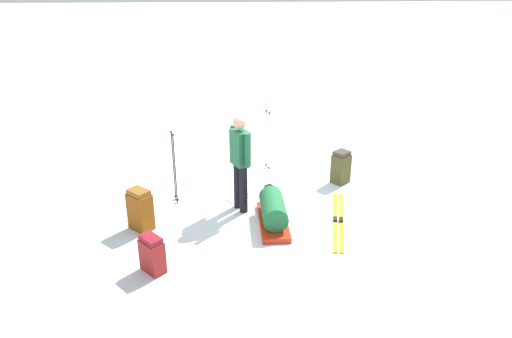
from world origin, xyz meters
The scene contains 10 objects.
ground_plane centered at (0.00, 0.00, 0.00)m, with size 80.00×80.00×0.00m, color white.
skier_standing centered at (0.14, -0.27, 0.95)m, with size 0.51×0.36×1.70m.
ski_pair_near centered at (-0.68, 0.29, 0.01)m, with size 1.23×1.66×0.05m.
ski_pair_far centered at (0.64, 1.35, 0.01)m, with size 1.98×0.55×0.05m.
backpack_large_dark centered at (0.74, -1.89, 0.34)m, with size 0.45×0.45×0.70m.
backpack_bright centered at (1.93, -1.53, 0.27)m, with size 0.41×0.40×0.55m.
backpack_small_spare centered at (-0.89, 1.68, 0.32)m, with size 0.41×0.41×0.65m.
ski_poles_planted_near centered at (-0.22, -1.43, 0.73)m, with size 0.22×0.11×1.32m.
ski_poles_planted_far centered at (-1.60, 0.30, 0.70)m, with size 0.22×0.12×1.26m.
gear_sled centered at (0.68, 0.25, 0.22)m, with size 1.28×0.48×0.49m.
Camera 1 is at (7.86, -0.35, 4.12)m, focal length 34.94 mm.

